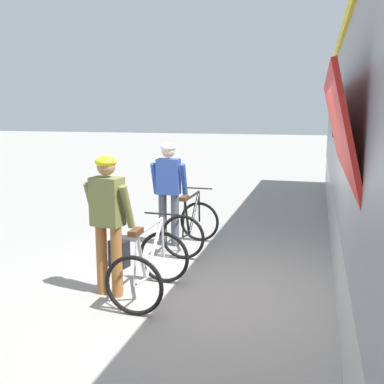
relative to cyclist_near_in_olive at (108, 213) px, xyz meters
name	(u,v)px	position (x,y,z in m)	size (l,w,h in m)	color
ground_plane	(217,294)	(1.30, 0.38, -1.05)	(80.00, 80.00, 0.00)	gray
cyclist_near_in_olive	(108,213)	(0.00, 0.00, 0.00)	(0.64, 0.36, 1.76)	#935B2D
cyclist_far_in_blue	(169,185)	(0.04, 2.20, 0.00)	(0.62, 0.32, 1.76)	#4C515B
bicycle_near_silver	(150,267)	(0.52, 0.04, -0.65)	(0.71, 1.08, 0.99)	black
bicycle_far_black	(191,226)	(0.48, 2.06, -0.65)	(0.71, 1.08, 0.99)	black
backpack_on_platform	(119,253)	(-0.33, 0.97, -0.85)	(0.28, 0.18, 0.40)	black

